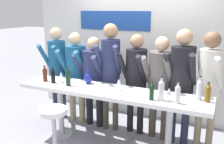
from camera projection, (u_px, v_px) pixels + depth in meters
The scene contains 23 objects.
back_wall at pixel (140, 47), 4.77m from camera, with size 4.48×0.12×2.73m.
tasting_table at pixel (109, 98), 3.68m from camera, with size 2.88×0.59×0.93m.
bar_stool at pixel (54, 126), 3.43m from camera, with size 0.40×0.40×0.77m.
person_far_left at pixel (57, 62), 4.71m from camera, with size 0.40×0.53×1.75m.
person_left at pixel (76, 68), 4.49m from camera, with size 0.46×0.55×1.68m.
person_center_left at pixel (94, 73), 4.36m from camera, with size 0.50×0.57×1.62m.
person_center at pixel (110, 65), 4.15m from camera, with size 0.45×0.59×1.85m.
person_center_right at pixel (136, 73), 4.08m from camera, with size 0.44×0.55×1.69m.
person_right at pixel (160, 78), 3.90m from camera, with size 0.47×0.57×1.67m.
person_far_right at pixel (182, 75), 3.69m from camera, with size 0.44×0.56×1.80m.
person_rightmost at pixel (209, 78), 3.55m from camera, with size 0.44×0.57×1.78m.
wine_bottle_0 at pixel (45, 74), 4.06m from camera, with size 0.07×0.07×0.26m.
wine_bottle_1 at pixel (53, 76), 3.97m from camera, with size 0.07×0.07×0.25m.
wine_bottle_2 at pixel (199, 89), 3.23m from camera, with size 0.08×0.08×0.32m.
wine_bottle_3 at pixel (161, 89), 3.20m from camera, with size 0.08×0.08×0.32m.
wine_bottle_4 at pixel (68, 77), 3.82m from camera, with size 0.07×0.07×0.30m.
wine_bottle_5 at pixel (178, 93), 3.11m from camera, with size 0.07×0.07×0.28m.
wine_bottle_6 at pixel (208, 93), 3.16m from camera, with size 0.07×0.07×0.26m.
wine_bottle_7 at pixel (152, 91), 3.23m from camera, with size 0.06×0.06×0.25m.
wine_glass_0 at pixel (119, 82), 3.60m from camera, with size 0.07×0.07×0.18m.
wine_glass_1 at pixel (61, 75), 3.99m from camera, with size 0.07×0.07×0.18m.
wine_glass_2 at pixel (169, 92), 3.19m from camera, with size 0.07×0.07×0.18m.
decorative_vase at pixel (88, 78), 3.94m from camera, with size 0.13×0.13×0.22m.
Camera 1 is at (1.48, -3.14, 2.08)m, focal length 40.00 mm.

